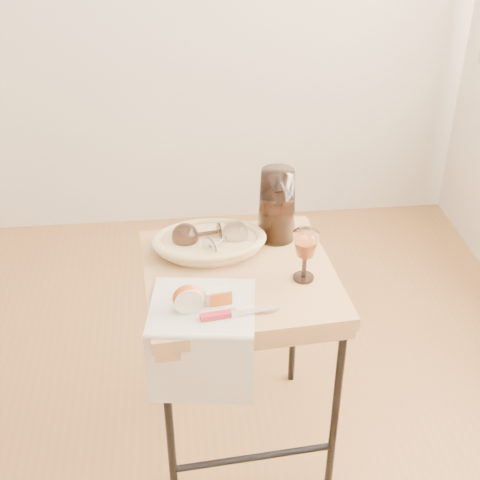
{
  "coord_description": "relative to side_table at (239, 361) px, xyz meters",
  "views": [
    {
      "loc": [
        0.37,
        -1.3,
        1.82
      ],
      "look_at": [
        0.54,
        0.27,
        0.82
      ],
      "focal_mm": 50.37,
      "sensor_mm": 36.0,
      "label": 1
    }
  ],
  "objects": [
    {
      "name": "apple_half",
      "position": [
        -0.15,
        -0.17,
        0.39
      ],
      "size": [
        0.09,
        0.05,
        0.08
      ],
      "primitive_type": "ellipsoid",
      "rotation": [
        0.0,
        0.0,
        0.14
      ],
      "color": "red",
      "rests_on": "tea_towel"
    },
    {
      "name": "table_knife",
      "position": [
        -0.03,
        -0.21,
        0.36
      ],
      "size": [
        0.21,
        0.05,
        0.02
      ],
      "primitive_type": null,
      "rotation": [
        0.0,
        0.0,
        0.14
      ],
      "color": "silver",
      "rests_on": "tea_towel"
    },
    {
      "name": "apple_wedge",
      "position": [
        -0.08,
        -0.14,
        0.37
      ],
      "size": [
        0.06,
        0.04,
        0.04
      ],
      "primitive_type": "cube",
      "rotation": [
        0.0,
        0.0,
        0.14
      ],
      "color": "beige",
      "rests_on": "tea_towel"
    },
    {
      "name": "tea_towel",
      "position": [
        -0.12,
        -0.16,
        0.35
      ],
      "size": [
        0.31,
        0.29,
        0.01
      ],
      "primitive_type": "cube",
      "rotation": [
        0.0,
        0.0,
        -0.14
      ],
      "color": "white",
      "rests_on": "side_table"
    },
    {
      "name": "side_table",
      "position": [
        0.0,
        0.0,
        0.0
      ],
      "size": [
        0.59,
        0.59,
        0.7
      ],
      "primitive_type": null,
      "rotation": [
        0.0,
        0.0,
        0.08
      ],
      "color": "olive",
      "rests_on": "floor"
    },
    {
      "name": "wine_goblet",
      "position": [
        0.18,
        -0.06,
        0.42
      ],
      "size": [
        0.08,
        0.08,
        0.15
      ],
      "primitive_type": null,
      "rotation": [
        0.0,
        0.0,
        0.04
      ],
      "color": "white",
      "rests_on": "side_table"
    },
    {
      "name": "goblet_lying_b",
      "position": [
        -0.03,
        0.1,
        0.4
      ],
      "size": [
        0.15,
        0.14,
        0.08
      ],
      "primitive_type": null,
      "rotation": [
        0.0,
        0.0,
        0.67
      ],
      "color": "white",
      "rests_on": "bread_basket"
    },
    {
      "name": "goblet_lying_a",
      "position": [
        -0.11,
        0.13,
        0.4
      ],
      "size": [
        0.14,
        0.1,
        0.08
      ],
      "primitive_type": null,
      "rotation": [
        0.0,
        0.0,
        3.29
      ],
      "color": "#4A3128",
      "rests_on": "bread_basket"
    },
    {
      "name": "pitcher",
      "position": [
        0.13,
        0.18,
        0.46
      ],
      "size": [
        0.18,
        0.25,
        0.27
      ],
      "primitive_type": null,
      "rotation": [
        0.0,
        0.0,
        0.08
      ],
      "color": "black",
      "rests_on": "side_table"
    },
    {
      "name": "bread_basket",
      "position": [
        -0.08,
        0.12,
        0.37
      ],
      "size": [
        0.31,
        0.22,
        0.05
      ],
      "primitive_type": null,
      "rotation": [
        0.0,
        0.0,
        0.02
      ],
      "color": "tan",
      "rests_on": "side_table"
    }
  ]
}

